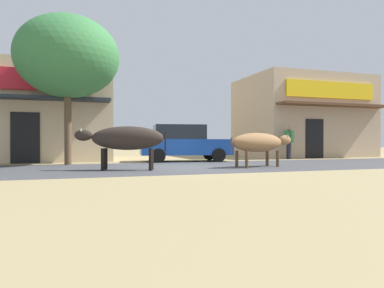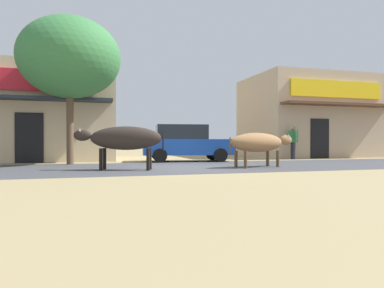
{
  "view_description": "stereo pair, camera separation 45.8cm",
  "coord_description": "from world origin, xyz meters",
  "px_view_note": "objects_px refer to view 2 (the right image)",
  "views": [
    {
      "loc": [
        -3.47,
        -11.7,
        0.9
      ],
      "look_at": [
        0.57,
        0.6,
        0.8
      ],
      "focal_mm": 32.59,
      "sensor_mm": 36.0,
      "label": 1
    },
    {
      "loc": [
        -3.03,
        -11.83,
        0.9
      ],
      "look_at": [
        0.57,
        0.6,
        0.8
      ],
      "focal_mm": 32.59,
      "sensor_mm": 36.0,
      "label": 2
    }
  ],
  "objects_px": {
    "parked_hatchback_car": "(186,143)",
    "cow_far_dark": "(258,143)",
    "cow_near_brown": "(124,139)",
    "pedestrian_by_shop": "(293,140)",
    "roadside_tree": "(70,58)"
  },
  "relations": [
    {
      "from": "parked_hatchback_car",
      "to": "cow_near_brown",
      "type": "xyz_separation_m",
      "value": [
        -3.13,
        -4.08,
        0.15
      ]
    },
    {
      "from": "parked_hatchback_car",
      "to": "cow_far_dark",
      "type": "relative_size",
      "value": 1.52
    },
    {
      "from": "pedestrian_by_shop",
      "to": "parked_hatchback_car",
      "type": "bearing_deg",
      "value": -177.99
    },
    {
      "from": "roadside_tree",
      "to": "parked_hatchback_car",
      "type": "distance_m",
      "value": 5.98
    },
    {
      "from": "parked_hatchback_car",
      "to": "roadside_tree",
      "type": "bearing_deg",
      "value": -170.98
    },
    {
      "from": "cow_near_brown",
      "to": "roadside_tree",
      "type": "bearing_deg",
      "value": 118.32
    },
    {
      "from": "cow_far_dark",
      "to": "parked_hatchback_car",
      "type": "bearing_deg",
      "value": 109.77
    },
    {
      "from": "cow_near_brown",
      "to": "pedestrian_by_shop",
      "type": "distance_m",
      "value": 9.76
    },
    {
      "from": "parked_hatchback_car",
      "to": "cow_far_dark",
      "type": "xyz_separation_m",
      "value": [
        1.5,
        -4.17,
        0.01
      ]
    },
    {
      "from": "parked_hatchback_car",
      "to": "cow_near_brown",
      "type": "distance_m",
      "value": 5.15
    },
    {
      "from": "parked_hatchback_car",
      "to": "cow_far_dark",
      "type": "height_order",
      "value": "parked_hatchback_car"
    },
    {
      "from": "cow_far_dark",
      "to": "pedestrian_by_shop",
      "type": "xyz_separation_m",
      "value": [
        4.14,
        4.37,
        0.14
      ]
    },
    {
      "from": "roadside_tree",
      "to": "cow_far_dark",
      "type": "height_order",
      "value": "roadside_tree"
    },
    {
      "from": "parked_hatchback_car",
      "to": "pedestrian_by_shop",
      "type": "distance_m",
      "value": 5.65
    },
    {
      "from": "roadside_tree",
      "to": "pedestrian_by_shop",
      "type": "distance_m",
      "value": 11.06
    }
  ]
}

